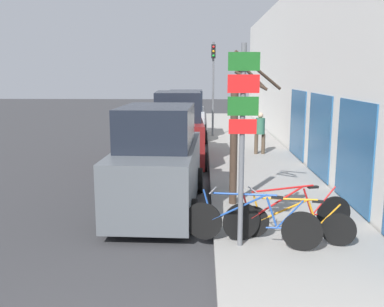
{
  "coord_description": "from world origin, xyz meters",
  "views": [
    {
      "loc": [
        0.8,
        -2.91,
        3.16
      ],
      "look_at": [
        0.54,
        6.61,
        1.38
      ],
      "focal_mm": 40.0,
      "sensor_mm": 36.0,
      "label": 1
    }
  ],
  "objects_px": {
    "signpost": "(242,132)",
    "traffic_light": "(213,76)",
    "parked_car_0": "(159,163)",
    "parked_car_1": "(178,131)",
    "bicycle_2": "(289,215)",
    "pedestrian_near": "(260,130)",
    "bicycle_0": "(251,223)",
    "bicycle_1": "(295,222)",
    "street_tree": "(237,133)",
    "parked_car_2": "(186,118)"
  },
  "relations": [
    {
      "from": "bicycle_0",
      "to": "parked_car_1",
      "type": "distance_m",
      "value": 8.11
    },
    {
      "from": "street_tree",
      "to": "bicycle_0",
      "type": "bearing_deg",
      "value": -88.43
    },
    {
      "from": "signpost",
      "to": "parked_car_0",
      "type": "height_order",
      "value": "signpost"
    },
    {
      "from": "street_tree",
      "to": "traffic_light",
      "type": "bearing_deg",
      "value": 91.71
    },
    {
      "from": "bicycle_0",
      "to": "bicycle_1",
      "type": "height_order",
      "value": "bicycle_0"
    },
    {
      "from": "signpost",
      "to": "bicycle_0",
      "type": "distance_m",
      "value": 1.63
    },
    {
      "from": "signpost",
      "to": "parked_car_0",
      "type": "relative_size",
      "value": 0.74
    },
    {
      "from": "signpost",
      "to": "bicycle_0",
      "type": "relative_size",
      "value": 1.48
    },
    {
      "from": "bicycle_2",
      "to": "street_tree",
      "type": "relative_size",
      "value": 0.71
    },
    {
      "from": "bicycle_2",
      "to": "parked_car_2",
      "type": "height_order",
      "value": "parked_car_2"
    },
    {
      "from": "bicycle_1",
      "to": "parked_car_2",
      "type": "bearing_deg",
      "value": 25.86
    },
    {
      "from": "parked_car_0",
      "to": "bicycle_0",
      "type": "bearing_deg",
      "value": -50.84
    },
    {
      "from": "bicycle_2",
      "to": "parked_car_1",
      "type": "bearing_deg",
      "value": 4.01
    },
    {
      "from": "parked_car_2",
      "to": "signpost",
      "type": "bearing_deg",
      "value": -84.14
    },
    {
      "from": "parked_car_2",
      "to": "pedestrian_near",
      "type": "height_order",
      "value": "parked_car_2"
    },
    {
      "from": "bicycle_0",
      "to": "bicycle_2",
      "type": "distance_m",
      "value": 0.88
    },
    {
      "from": "signpost",
      "to": "bicycle_1",
      "type": "height_order",
      "value": "signpost"
    },
    {
      "from": "parked_car_1",
      "to": "bicycle_0",
      "type": "bearing_deg",
      "value": -79.97
    },
    {
      "from": "bicycle_0",
      "to": "parked_car_2",
      "type": "xyz_separation_m",
      "value": [
        -1.7,
        13.32,
        0.51
      ]
    },
    {
      "from": "signpost",
      "to": "street_tree",
      "type": "bearing_deg",
      "value": 87.23
    },
    {
      "from": "parked_car_1",
      "to": "parked_car_0",
      "type": "bearing_deg",
      "value": -94.04
    },
    {
      "from": "bicycle_0",
      "to": "parked_car_2",
      "type": "distance_m",
      "value": 13.44
    },
    {
      "from": "parked_car_1",
      "to": "pedestrian_near",
      "type": "relative_size",
      "value": 2.98
    },
    {
      "from": "pedestrian_near",
      "to": "parked_car_1",
      "type": "bearing_deg",
      "value": -165.62
    },
    {
      "from": "parked_car_1",
      "to": "pedestrian_near",
      "type": "distance_m",
      "value": 3.2
    },
    {
      "from": "bicycle_0",
      "to": "parked_car_0",
      "type": "height_order",
      "value": "parked_car_0"
    },
    {
      "from": "bicycle_0",
      "to": "signpost",
      "type": "bearing_deg",
      "value": 114.93
    },
    {
      "from": "signpost",
      "to": "traffic_light",
      "type": "xyz_separation_m",
      "value": [
        -0.21,
        13.62,
        0.85
      ]
    },
    {
      "from": "parked_car_2",
      "to": "street_tree",
      "type": "distance_m",
      "value": 10.94
    },
    {
      "from": "bicycle_0",
      "to": "traffic_light",
      "type": "distance_m",
      "value": 13.82
    },
    {
      "from": "bicycle_1",
      "to": "street_tree",
      "type": "relative_size",
      "value": 0.58
    },
    {
      "from": "parked_car_1",
      "to": "pedestrian_near",
      "type": "bearing_deg",
      "value": 15.35
    },
    {
      "from": "parked_car_0",
      "to": "street_tree",
      "type": "relative_size",
      "value": 1.33
    },
    {
      "from": "bicycle_2",
      "to": "bicycle_1",
      "type": "bearing_deg",
      "value": 178.27
    },
    {
      "from": "parked_car_0",
      "to": "parked_car_1",
      "type": "bearing_deg",
      "value": 90.38
    },
    {
      "from": "bicycle_1",
      "to": "street_tree",
      "type": "height_order",
      "value": "street_tree"
    },
    {
      "from": "bicycle_0",
      "to": "bicycle_2",
      "type": "xyz_separation_m",
      "value": [
        0.75,
        0.45,
        0.0
      ]
    },
    {
      "from": "signpost",
      "to": "traffic_light",
      "type": "distance_m",
      "value": 13.65
    },
    {
      "from": "parked_car_0",
      "to": "parked_car_2",
      "type": "xyz_separation_m",
      "value": [
        0.19,
        10.82,
        -0.04
      ]
    },
    {
      "from": "bicycle_2",
      "to": "pedestrian_near",
      "type": "relative_size",
      "value": 1.59
    },
    {
      "from": "signpost",
      "to": "parked_car_2",
      "type": "height_order",
      "value": "signpost"
    },
    {
      "from": "bicycle_2",
      "to": "parked_car_0",
      "type": "relative_size",
      "value": 0.53
    },
    {
      "from": "signpost",
      "to": "bicycle_2",
      "type": "distance_m",
      "value": 1.94
    },
    {
      "from": "bicycle_2",
      "to": "street_tree",
      "type": "distance_m",
      "value": 2.56
    },
    {
      "from": "bicycle_0",
      "to": "bicycle_1",
      "type": "bearing_deg",
      "value": -61.22
    },
    {
      "from": "bicycle_1",
      "to": "parked_car_2",
      "type": "relative_size",
      "value": 0.49
    },
    {
      "from": "bicycle_0",
      "to": "parked_car_1",
      "type": "relative_size",
      "value": 0.51
    },
    {
      "from": "signpost",
      "to": "street_tree",
      "type": "xyz_separation_m",
      "value": [
        0.12,
        2.56,
        -0.36
      ]
    },
    {
      "from": "parked_car_0",
      "to": "traffic_light",
      "type": "distance_m",
      "value": 11.35
    },
    {
      "from": "pedestrian_near",
      "to": "traffic_light",
      "type": "xyz_separation_m",
      "value": [
        -1.69,
        4.71,
        1.97
      ]
    }
  ]
}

